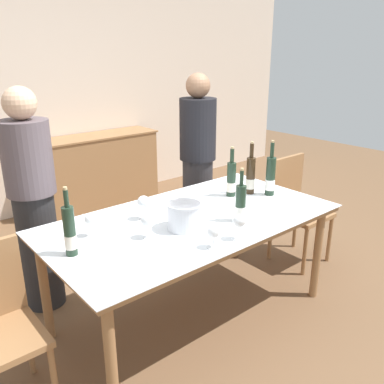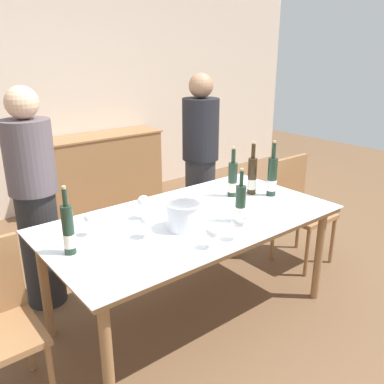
{
  "view_description": "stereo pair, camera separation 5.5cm",
  "coord_description": "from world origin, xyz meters",
  "px_view_note": "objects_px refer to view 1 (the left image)",
  "views": [
    {
      "loc": [
        -1.6,
        -1.9,
        1.81
      ],
      "look_at": [
        0.0,
        0.0,
        0.94
      ],
      "focal_mm": 38.0,
      "sensor_mm": 36.0,
      "label": 1
    },
    {
      "loc": [
        -1.56,
        -1.93,
        1.81
      ],
      "look_at": [
        0.0,
        0.0,
        0.94
      ],
      "focal_mm": 38.0,
      "sensor_mm": 36.0,
      "label": 2
    }
  ],
  "objects_px": {
    "dining_table": "(192,226)",
    "wine_bottle_0": "(241,204)",
    "wine_glass_0": "(90,220)",
    "wine_glass_1": "(144,203)",
    "wine_glass_3": "(240,222)",
    "wine_bottle_3": "(70,232)",
    "wine_bottle_2": "(250,176)",
    "wine_glass_4": "(214,233)",
    "wine_bottle_4": "(231,180)",
    "chair_right_end": "(295,202)",
    "wine_glass_2": "(148,221)",
    "sideboard_cabinet": "(97,170)",
    "ice_bucket": "(184,215)",
    "person_guest_left": "(198,164)",
    "wine_bottle_1": "(270,177)",
    "person_host": "(33,203)"
  },
  "relations": [
    {
      "from": "dining_table",
      "to": "wine_glass_3",
      "type": "distance_m",
      "value": 0.46
    },
    {
      "from": "sideboard_cabinet",
      "to": "dining_table",
      "type": "distance_m",
      "value": 2.54
    },
    {
      "from": "ice_bucket",
      "to": "person_host",
      "type": "relative_size",
      "value": 0.14
    },
    {
      "from": "person_guest_left",
      "to": "wine_bottle_1",
      "type": "bearing_deg",
      "value": -91.71
    },
    {
      "from": "wine_bottle_2",
      "to": "wine_glass_4",
      "type": "bearing_deg",
      "value": -149.78
    },
    {
      "from": "ice_bucket",
      "to": "wine_glass_3",
      "type": "distance_m",
      "value": 0.36
    },
    {
      "from": "sideboard_cabinet",
      "to": "wine_glass_2",
      "type": "distance_m",
      "value": 2.74
    },
    {
      "from": "wine_bottle_4",
      "to": "chair_right_end",
      "type": "xyz_separation_m",
      "value": [
        0.76,
        -0.05,
        -0.36
      ]
    },
    {
      "from": "wine_bottle_3",
      "to": "wine_glass_4",
      "type": "relative_size",
      "value": 2.84
    },
    {
      "from": "person_guest_left",
      "to": "wine_glass_1",
      "type": "bearing_deg",
      "value": -147.7
    },
    {
      "from": "wine_glass_2",
      "to": "ice_bucket",
      "type": "bearing_deg",
      "value": -8.28
    },
    {
      "from": "wine_bottle_3",
      "to": "ice_bucket",
      "type": "bearing_deg",
      "value": -10.99
    },
    {
      "from": "ice_bucket",
      "to": "wine_glass_2",
      "type": "xyz_separation_m",
      "value": [
        -0.24,
        0.04,
        0.02
      ]
    },
    {
      "from": "wine_bottle_4",
      "to": "wine_bottle_0",
      "type": "bearing_deg",
      "value": -128.34
    },
    {
      "from": "sideboard_cabinet",
      "to": "wine_bottle_2",
      "type": "bearing_deg",
      "value": -87.83
    },
    {
      "from": "ice_bucket",
      "to": "chair_right_end",
      "type": "bearing_deg",
      "value": 7.64
    },
    {
      "from": "wine_glass_3",
      "to": "wine_glass_4",
      "type": "relative_size",
      "value": 1.13
    },
    {
      "from": "wine_bottle_0",
      "to": "wine_glass_2",
      "type": "height_order",
      "value": "wine_bottle_0"
    },
    {
      "from": "wine_glass_0",
      "to": "wine_glass_1",
      "type": "distance_m",
      "value": 0.39
    },
    {
      "from": "sideboard_cabinet",
      "to": "wine_glass_3",
      "type": "relative_size",
      "value": 9.84
    },
    {
      "from": "wine_bottle_3",
      "to": "wine_glass_1",
      "type": "xyz_separation_m",
      "value": [
        0.57,
        0.15,
        -0.02
      ]
    },
    {
      "from": "wine_glass_0",
      "to": "wine_glass_3",
      "type": "relative_size",
      "value": 0.93
    },
    {
      "from": "wine_bottle_4",
      "to": "person_host",
      "type": "height_order",
      "value": "person_host"
    },
    {
      "from": "wine_glass_2",
      "to": "wine_bottle_4",
      "type": "bearing_deg",
      "value": 12.76
    },
    {
      "from": "sideboard_cabinet",
      "to": "wine_bottle_0",
      "type": "bearing_deg",
      "value": -97.68
    },
    {
      "from": "wine_bottle_0",
      "to": "wine_glass_0",
      "type": "height_order",
      "value": "wine_bottle_0"
    },
    {
      "from": "wine_bottle_0",
      "to": "person_guest_left",
      "type": "xyz_separation_m",
      "value": [
        0.57,
        1.08,
        -0.06
      ]
    },
    {
      "from": "wine_bottle_3",
      "to": "wine_glass_3",
      "type": "relative_size",
      "value": 2.51
    },
    {
      "from": "wine_glass_2",
      "to": "chair_right_end",
      "type": "height_order",
      "value": "chair_right_end"
    },
    {
      "from": "wine_glass_2",
      "to": "wine_bottle_3",
      "type": "bearing_deg",
      "value": 167.51
    },
    {
      "from": "wine_glass_1",
      "to": "wine_glass_4",
      "type": "xyz_separation_m",
      "value": [
        0.07,
        -0.59,
        -0.02
      ]
    },
    {
      "from": "ice_bucket",
      "to": "wine_bottle_0",
      "type": "height_order",
      "value": "wine_bottle_0"
    },
    {
      "from": "ice_bucket",
      "to": "wine_glass_2",
      "type": "relative_size",
      "value": 1.42
    },
    {
      "from": "wine_bottle_4",
      "to": "person_guest_left",
      "type": "height_order",
      "value": "person_guest_left"
    },
    {
      "from": "wine_bottle_0",
      "to": "wine_glass_2",
      "type": "bearing_deg",
      "value": 163.53
    },
    {
      "from": "wine_glass_3",
      "to": "wine_glass_4",
      "type": "distance_m",
      "value": 0.19
    },
    {
      "from": "sideboard_cabinet",
      "to": "chair_right_end",
      "type": "relative_size",
      "value": 1.64
    },
    {
      "from": "wine_bottle_0",
      "to": "wine_bottle_3",
      "type": "bearing_deg",
      "value": 165.19
    },
    {
      "from": "wine_glass_1",
      "to": "wine_glass_4",
      "type": "bearing_deg",
      "value": -83.44
    },
    {
      "from": "wine_bottle_0",
      "to": "wine_bottle_4",
      "type": "bearing_deg",
      "value": 51.66
    },
    {
      "from": "sideboard_cabinet",
      "to": "wine_bottle_4",
      "type": "xyz_separation_m",
      "value": [
        -0.06,
        -2.32,
        0.46
      ]
    },
    {
      "from": "wine_glass_3",
      "to": "person_host",
      "type": "relative_size",
      "value": 0.1
    },
    {
      "from": "wine_glass_2",
      "to": "person_guest_left",
      "type": "height_order",
      "value": "person_guest_left"
    },
    {
      "from": "dining_table",
      "to": "wine_glass_3",
      "type": "height_order",
      "value": "wine_glass_3"
    },
    {
      "from": "dining_table",
      "to": "wine_glass_3",
      "type": "relative_size",
      "value": 12.56
    },
    {
      "from": "wine_glass_4",
      "to": "ice_bucket",
      "type": "bearing_deg",
      "value": 83.33
    },
    {
      "from": "dining_table",
      "to": "wine_bottle_0",
      "type": "bearing_deg",
      "value": -50.27
    },
    {
      "from": "sideboard_cabinet",
      "to": "chair_right_end",
      "type": "height_order",
      "value": "chair_right_end"
    },
    {
      "from": "wine_bottle_2",
      "to": "wine_bottle_3",
      "type": "relative_size",
      "value": 1.05
    },
    {
      "from": "wine_bottle_2",
      "to": "person_host",
      "type": "bearing_deg",
      "value": 151.92
    }
  ]
}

